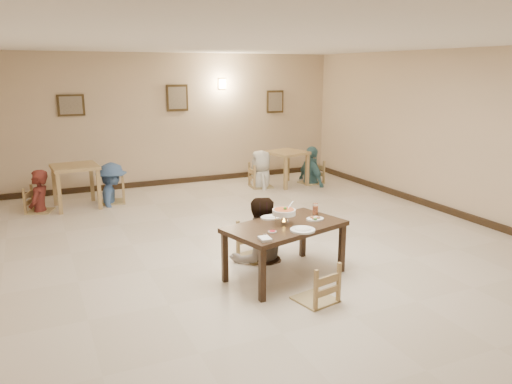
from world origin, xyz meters
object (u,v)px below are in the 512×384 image
drink_glass (315,209)px  bg_table_right (287,157)px  bg_chair_ll (38,188)px  bg_diner_b (110,163)px  curry_warmer (284,212)px  bg_diner_c (261,150)px  chair_far (257,225)px  bg_diner_d (312,146)px  bg_chair_rl (261,165)px  bg_chair_rr (312,162)px  main_diner (259,197)px  chair_near (316,264)px  bg_diner_a (36,170)px  main_table (285,230)px  bg_chair_lr (112,179)px  bg_table_left (75,172)px

drink_glass → bg_table_right: (1.91, 4.44, -0.12)m
bg_chair_ll → bg_diner_b: size_ratio=0.57×
curry_warmer → bg_diner_c: bearing=68.3°
chair_far → bg_diner_d: 5.00m
bg_chair_rl → bg_chair_rr: (1.25, -0.14, -0.01)m
main_diner → curry_warmer: 0.69m
bg_chair_rr → bg_diner_b: (-4.58, 0.12, 0.31)m
chair_near → bg_diner_a: size_ratio=0.57×
main_diner → bg_diner_c: 4.48m
chair_near → bg_table_right: bearing=-126.3°
bg_chair_rr → bg_diner_c: bg_diner_c is taller
drink_glass → bg_diner_b: bearing=114.4°
main_table → bg_chair_rr: size_ratio=1.65×
bg_chair_lr → bg_diner_b: size_ratio=0.61×
bg_chair_lr → bg_diner_a: (-1.37, -0.12, 0.31)m
curry_warmer → bg_chair_lr: (-1.45, 4.72, -0.37)m
main_diner → bg_chair_rr: main_diner is taller
bg_chair_ll → curry_warmer: bearing=-126.8°
main_table → bg_diner_b: bg_diner_b is taller
main_diner → bg_chair_rr: (3.17, 3.91, -0.39)m
bg_chair_rl → bg_diner_d: 1.31m
drink_glass → bg_chair_ll: bg_chair_ll is taller
bg_chair_ll → bg_diner_d: bearing=-68.4°
curry_warmer → bg_diner_c: 5.09m
bg_table_left → bg_chair_rl: (4.01, 0.10, -0.18)m
main_table → bg_diner_c: (1.88, 4.76, 0.22)m
bg_chair_lr → bg_diner_d: size_ratio=0.57×
chair_near → drink_glass: bearing=-131.8°
bg_table_right → bg_chair_lr: bg_chair_lr is taller
drink_glass → bg_diner_c: bearing=74.1°
curry_warmer → bg_table_right: size_ratio=0.35×
curry_warmer → drink_glass: curry_warmer is taller
chair_near → bg_chair_rr: size_ratio=0.90×
bg_diner_c → curry_warmer: bearing=-10.2°
bg_table_left → drink_glass: bearing=-58.3°
bg_chair_rl → bg_chair_rr: bearing=-89.5°
bg_table_right → bg_diner_d: (0.63, -0.07, 0.23)m
main_table → drink_glass: 0.66m
bg_chair_rl → bg_diner_a: (-4.70, -0.14, 0.30)m
bg_table_right → bg_diner_b: bearing=179.2°
main_table → chair_far: 0.78m
bg_chair_lr → bg_diner_a: size_ratio=0.62×
bg_diner_c → drink_glass: bearing=-4.4°
bg_table_left → bg_diner_b: 0.70m
chair_near → bg_chair_lr: (-1.45, 5.52, 0.04)m
main_diner → bg_diner_c: main_diner is taller
curry_warmer → bg_diner_d: (3.13, 4.59, 0.02)m
bg_table_right → bg_chair_ll: 5.33m
bg_chair_ll → bg_diner_c: size_ratio=0.54×
bg_chair_rl → chair_far: bearing=161.3°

